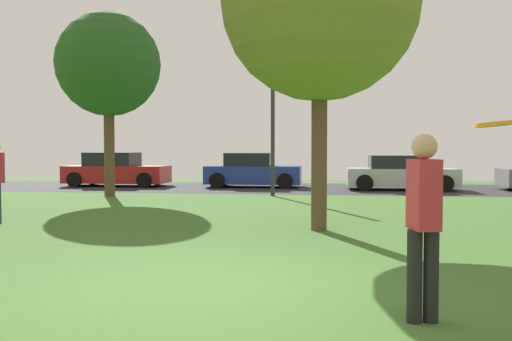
{
  "coord_description": "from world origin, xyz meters",
  "views": [
    {
      "loc": [
        1.37,
        -6.04,
        1.61
      ],
      "look_at": [
        0.0,
        4.59,
        1.18
      ],
      "focal_mm": 37.43,
      "sensor_mm": 36.0,
      "label": 1
    }
  ],
  "objects": [
    {
      "name": "person_thrower",
      "position": [
        2.28,
        -0.98,
        0.97
      ],
      "size": [
        0.3,
        0.36,
        1.75
      ],
      "rotation": [
        0.0,
        0.0,
        -1.35
      ],
      "color": "black",
      "rests_on": "ground_plane"
    },
    {
      "name": "frisbee_disc",
      "position": [
        2.55,
        -2.15,
        1.78
      ],
      "size": [
        0.33,
        0.33,
        0.05
      ],
      "color": "orange"
    },
    {
      "name": "parked_car_blue",
      "position": [
        -1.67,
        16.38,
        0.66
      ],
      "size": [
        4.0,
        2.0,
        1.45
      ],
      "color": "#233893",
      "rests_on": "ground_plane"
    },
    {
      "name": "parked_car_silver",
      "position": [
        4.33,
        15.63,
        0.63
      ],
      "size": [
        4.23,
        2.11,
        1.37
      ],
      "color": "#B7B7BC",
      "rests_on": "ground_plane"
    },
    {
      "name": "street_lamp_post",
      "position": [
        -0.4,
        12.2,
        2.25
      ],
      "size": [
        0.14,
        0.14,
        4.5
      ],
      "primitive_type": "cylinder",
      "color": "#2D2D33",
      "rests_on": "ground_plane"
    },
    {
      "name": "road_strip",
      "position": [
        0.0,
        16.0,
        0.0
      ],
      "size": [
        44.0,
        6.4,
        0.01
      ],
      "primitive_type": "cube",
      "color": "#28282B",
      "rests_on": "ground_plane"
    },
    {
      "name": "oak_tree_right",
      "position": [
        1.26,
        4.58,
        4.49
      ],
      "size": [
        3.91,
        3.91,
        6.46
      ],
      "color": "brown",
      "rests_on": "ground_plane"
    },
    {
      "name": "parked_car_red",
      "position": [
        -7.67,
        16.25,
        0.67
      ],
      "size": [
        4.39,
        2.02,
        1.47
      ],
      "color": "#B21E1E",
      "rests_on": "ground_plane"
    },
    {
      "name": "ground_plane",
      "position": [
        0.0,
        0.0,
        0.0
      ],
      "size": [
        44.0,
        44.0,
        0.0
      ],
      "primitive_type": "plane",
      "color": "#3D6628"
    },
    {
      "name": "oak_tree_center",
      "position": [
        -5.94,
        11.4,
        4.47
      ],
      "size": [
        3.52,
        3.52,
        6.26
      ],
      "color": "brown",
      "rests_on": "ground_plane"
    }
  ]
}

